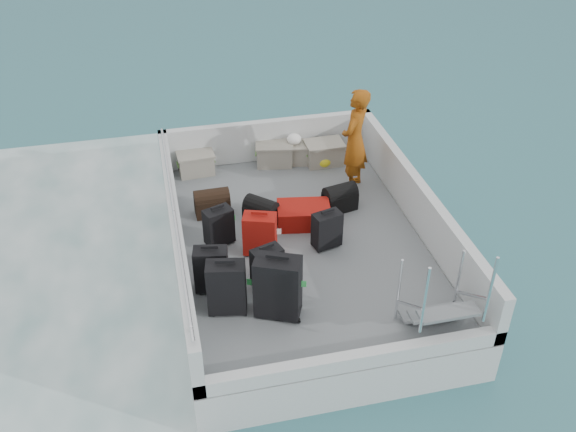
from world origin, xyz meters
name	(u,v)px	position (x,y,z in m)	size (l,w,h in m)	color
ground	(301,273)	(0.00, 0.00, 0.00)	(160.00, 160.00, 0.00)	#1D5466
ferry_hull	(302,257)	(0.00, 0.00, 0.30)	(3.60, 5.00, 0.60)	silver
deck	(302,240)	(0.00, 0.00, 0.61)	(3.30, 4.70, 0.02)	slate
deck_fittings	(333,228)	(0.35, -0.32, 0.99)	(3.60, 5.00, 0.90)	silver
suitcase_0	(227,288)	(-1.24, -1.21, 0.98)	(0.47, 0.26, 0.72)	black
suitcase_1	(211,270)	(-1.37, -0.78, 0.94)	(0.42, 0.24, 0.63)	black
suitcase_2	(219,227)	(-1.14, 0.18, 0.90)	(0.39, 0.23, 0.56)	black
suitcase_3	(278,288)	(-0.65, -1.40, 1.03)	(0.55, 0.32, 0.83)	black
suitcase_4	(267,268)	(-0.67, -0.85, 0.91)	(0.39, 0.23, 0.57)	black
suitcase_5	(260,235)	(-0.63, -0.16, 0.93)	(0.44, 0.27, 0.61)	#97130B
suitcase_7	(327,230)	(0.30, -0.22, 0.89)	(0.39, 0.22, 0.55)	black
suitcase_8	(304,215)	(0.12, 0.39, 0.77)	(0.50, 0.76, 0.30)	#97130B
duffel_0	(212,205)	(-1.14, 0.94, 0.78)	(0.52, 0.30, 0.32)	black
duffel_1	(261,214)	(-0.48, 0.55, 0.78)	(0.48, 0.30, 0.32)	black
duffel_2	(340,200)	(0.75, 0.64, 0.78)	(0.49, 0.30, 0.32)	black
crate_0	(196,164)	(-1.25, 2.20, 0.79)	(0.56, 0.39, 0.34)	gray
crate_1	(274,155)	(0.07, 2.20, 0.80)	(0.58, 0.40, 0.35)	gray
crate_2	(294,153)	(0.41, 2.20, 0.78)	(0.52, 0.36, 0.31)	gray
crate_3	(324,154)	(0.89, 2.04, 0.80)	(0.60, 0.41, 0.36)	gray
yellow_bag	(323,161)	(0.85, 1.93, 0.73)	(0.28, 0.26, 0.22)	yellow
white_bag	(294,141)	(0.41, 2.20, 1.02)	(0.24, 0.24, 0.18)	white
passenger	(355,140)	(1.12, 1.21, 1.45)	(0.61, 0.40, 1.66)	#CF6413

